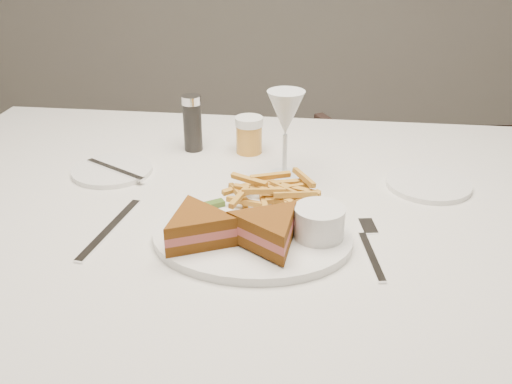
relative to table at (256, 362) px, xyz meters
The scene contains 3 objects.
table is the anchor object (origin of this frame).
chair_far 0.85m from the table, 84.03° to the left, with size 0.57×0.54×0.59m, color #46312A.
table_setting 0.41m from the table, 85.88° to the right, with size 0.78×0.61×0.18m.
Camera 1 is at (-0.04, -0.92, 1.23)m, focal length 40.00 mm.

